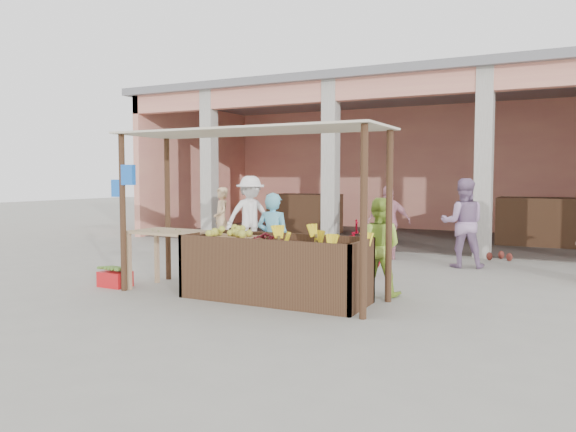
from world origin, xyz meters
The scene contains 19 objects.
ground centered at (0.00, 0.00, 0.00)m, with size 60.00×60.00×0.00m, color gray.
market_building centered at (0.05, 8.93, 2.70)m, with size 14.40×6.40×4.20m.
fruit_stall centered at (0.50, 0.00, 0.40)m, with size 2.60×0.95×0.80m, color #48301D.
stall_awning centered at (-0.01, 0.06, 1.98)m, with size 4.09×1.35×2.39m.
banana_heap centered at (1.19, 0.04, 0.91)m, with size 1.23×0.67×0.22m, color yellow, non-canonical shape.
melon_tray centered at (-0.22, 0.01, 0.89)m, with size 0.72×0.63×0.19m.
berry_heap centered at (0.33, 0.03, 0.87)m, with size 0.46×0.38×0.15m, color maroon.
side_table centered at (-1.31, -0.05, 0.76)m, with size 1.14×0.79×0.90m.
papaya_pile centered at (-1.31, -0.05, 0.99)m, with size 0.64×0.37×0.18m, color #468C2E, non-canonical shape.
red_crate centered at (-2.19, -0.29, 0.12)m, with size 0.46×0.33×0.24m, color red.
plantain_bundle centered at (-2.19, -0.29, 0.28)m, with size 0.37×0.26×0.07m, color #537E2E, non-canonical shape.
produce_sacks centered at (2.89, 5.41, 0.33)m, with size 0.86×0.80×0.65m.
vendor_blue centered at (0.06, 0.78, 0.79)m, with size 0.59×0.43×1.58m, color #68C5E6.
vendor_green centered at (1.69, 0.97, 0.75)m, with size 0.72×0.42×1.50m, color #9EC33D.
motorcycle centered at (0.39, 2.20, 0.51)m, with size 1.94×0.67×1.01m, color #A2051A.
shopper_a centered at (-2.17, 3.86, 0.94)m, with size 1.21×0.60×1.88m, color white.
shopper_b centered at (0.79, 4.51, 0.82)m, with size 0.97×0.52×1.65m, color #CE8595.
shopper_e centered at (-2.97, 3.91, 0.77)m, with size 0.57×0.44×1.55m, color #DAAE7C.
shopper_f centered at (2.35, 4.13, 0.93)m, with size 0.90×0.52×1.85m, color #9F7CA7.
Camera 1 is at (4.15, -6.84, 1.72)m, focal length 35.00 mm.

